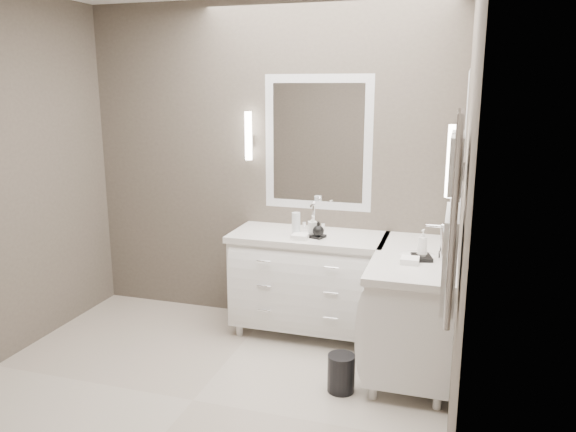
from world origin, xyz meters
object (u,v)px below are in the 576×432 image
(vanity_back, at_px, (308,277))
(vanity_right, at_px, (415,303))
(waste_bin, at_px, (341,373))
(towel_ladder, at_px, (452,224))

(vanity_back, distance_m, vanity_right, 0.93)
(waste_bin, bearing_deg, towel_ladder, -50.89)
(vanity_back, relative_size, vanity_right, 1.00)
(vanity_back, relative_size, towel_ladder, 1.38)
(vanity_back, xyz_separation_m, towel_ladder, (1.10, -1.63, 0.91))
(vanity_back, height_order, vanity_right, same)
(vanity_back, height_order, towel_ladder, towel_ladder)
(towel_ladder, bearing_deg, waste_bin, 129.11)
(vanity_back, height_order, waste_bin, vanity_back)
(towel_ladder, relative_size, waste_bin, 3.49)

